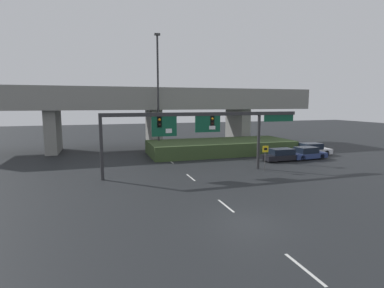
{
  "coord_description": "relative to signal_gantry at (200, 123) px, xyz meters",
  "views": [
    {
      "loc": [
        -7.29,
        -13.69,
        6.31
      ],
      "look_at": [
        0.0,
        9.86,
        2.94
      ],
      "focal_mm": 28.0,
      "sensor_mm": 36.0,
      "label": 1
    }
  ],
  "objects": [
    {
      "name": "signal_gantry",
      "position": [
        0.0,
        0.0,
        0.0
      ],
      "size": [
        18.41,
        0.44,
        5.51
      ],
      "color": "#2D2D30",
      "rests_on": "ground"
    },
    {
      "name": "highway_light_pole_near",
      "position": [
        -1.5,
        11.9,
        3.19
      ],
      "size": [
        0.7,
        0.36,
        14.7
      ],
      "color": "#2D2D30",
      "rests_on": "ground"
    },
    {
      "name": "grass_embankment",
      "position": [
        5.96,
        9.54,
        -3.73
      ],
      "size": [
        18.06,
        7.04,
        1.61
      ],
      "color": "#384C28",
      "rests_on": "ground"
    },
    {
      "name": "overpass_bridge",
      "position": [
        -1.31,
        16.63,
        1.34
      ],
      "size": [
        45.96,
        7.41,
        8.35
      ],
      "color": "gray",
      "rests_on": "ground"
    },
    {
      "name": "parked_sedan_far_right",
      "position": [
        16.17,
        5.02,
        -3.86
      ],
      "size": [
        4.63,
        2.1,
        1.46
      ],
      "rotation": [
        0.0,
        0.0,
        -0.05
      ],
      "color": "silver",
      "rests_on": "ground"
    },
    {
      "name": "parked_sedan_near_right",
      "position": [
        10.6,
        2.87,
        -3.91
      ],
      "size": [
        4.68,
        1.79,
        1.35
      ],
      "rotation": [
        0.0,
        0.0,
        -0.0
      ],
      "color": "black",
      "rests_on": "ground"
    },
    {
      "name": "lane_markings",
      "position": [
        -1.31,
        2.38,
        -4.53
      ],
      "size": [
        0.14,
        39.75,
        0.01
      ],
      "color": "silver",
      "rests_on": "ground"
    },
    {
      "name": "parked_sedan_mid_right",
      "position": [
        13.85,
        2.95,
        -3.89
      ],
      "size": [
        4.54,
        2.18,
        1.39
      ],
      "rotation": [
        0.0,
        0.0,
        0.08
      ],
      "color": "navy",
      "rests_on": "ground"
    },
    {
      "name": "ground_plane",
      "position": [
        -1.31,
        -11.58,
        -4.54
      ],
      "size": [
        160.0,
        160.0,
        0.0
      ],
      "primitive_type": "plane",
      "color": "black"
    },
    {
      "name": "speed_limit_sign",
      "position": [
        6.01,
        -1.12,
        -2.93
      ],
      "size": [
        0.6,
        0.11,
        2.46
      ],
      "color": "#4C4C4C",
      "rests_on": "ground"
    }
  ]
}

